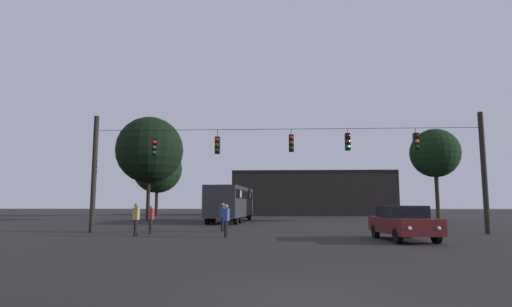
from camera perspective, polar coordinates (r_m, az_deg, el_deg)
The scene contains 13 objects.
ground_plane at distance 31.60m, azimuth 3.72°, elevation -9.89°, with size 168.00×168.00×0.00m, color black.
overhead_signal_span at distance 22.63m, azimuth 4.00°, elevation -1.30°, with size 21.79×0.44×6.60m.
city_bus at distance 35.97m, azimuth -3.50°, elevation -6.56°, with size 3.19×11.14×3.00m.
car_near_right at distance 19.38m, azimuth 19.83°, elevation -9.01°, with size 2.11×4.44×1.52m.
car_far_left at distance 46.47m, azimuth -2.23°, elevation -7.97°, with size 2.12×4.44×1.52m.
pedestrian_crossing_left at distance 21.29m, azimuth -16.41°, elevation -8.59°, with size 0.24×0.36×1.63m.
pedestrian_crossing_center at distance 23.00m, azimuth -14.46°, elevation -8.70°, with size 0.25×0.36×1.51m.
pedestrian_crossing_right at distance 24.22m, azimuth -4.65°, elevation -8.60°, with size 0.34×0.42×1.64m.
pedestrian_near_bus at distance 20.06m, azimuth -4.19°, elevation -9.06°, with size 0.31×0.40×1.58m.
corner_building at distance 57.37m, azimuth 7.77°, elevation -5.59°, with size 21.21×9.64×5.84m.
tree_left_silhouette at distance 40.46m, azimuth -14.64°, elevation 0.47°, with size 6.37×6.37×9.89m.
tree_behind_building at distance 40.36m, azimuth 23.73°, elevation 0.03°, with size 4.41×4.41×8.34m.
tree_right_far at distance 53.09m, azimuth -13.61°, elevation -2.07°, with size 6.17×6.17×9.05m.
Camera 1 is at (-0.48, -7.06, 1.63)m, focal length 28.63 mm.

